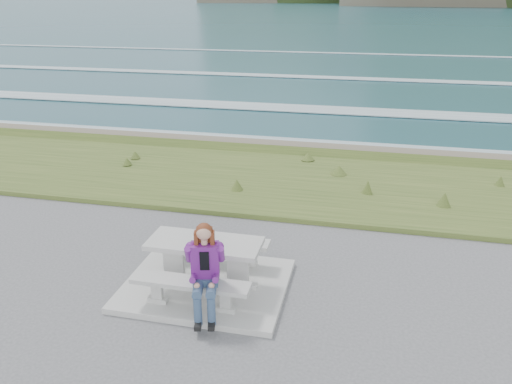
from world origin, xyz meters
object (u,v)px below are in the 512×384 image
at_px(bench_seaward, 218,244).
at_px(seated_woman, 205,284).
at_px(picnic_table, 205,251).
at_px(bench_landward, 191,287).

height_order(bench_seaward, seated_woman, seated_woman).
height_order(picnic_table, seated_woman, seated_woman).
distance_m(picnic_table, bench_seaward, 0.74).
bearing_deg(seated_woman, bench_seaward, 86.44).
bearing_deg(picnic_table, seated_woman, -71.59).
relative_size(picnic_table, seated_woman, 1.29).
bearing_deg(bench_landward, picnic_table, 90.00).
bearing_deg(bench_seaward, seated_woman, -79.76).
height_order(bench_landward, bench_seaward, same).
xyz_separation_m(picnic_table, seated_woman, (0.28, -0.83, -0.07)).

